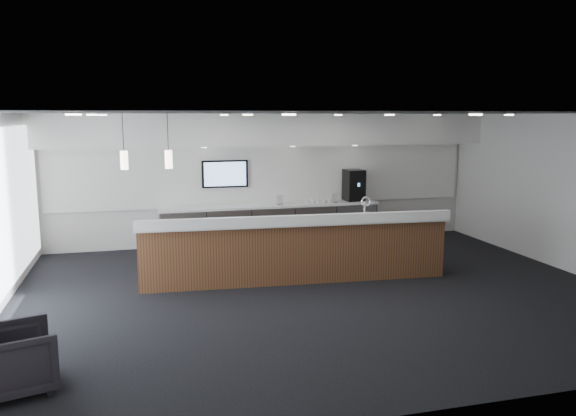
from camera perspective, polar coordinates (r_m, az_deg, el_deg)
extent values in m
plane|color=black|center=(9.65, 3.20, -8.51)|extent=(10.00, 10.00, 0.00)
cube|color=black|center=(9.18, 3.37, 9.61)|extent=(10.00, 8.00, 0.02)
cube|color=silver|center=(13.12, -2.15, 2.99)|extent=(10.00, 0.02, 3.00)
cube|color=silver|center=(11.83, 26.98, 1.27)|extent=(0.02, 8.00, 3.00)
cube|color=white|center=(12.61, -1.72, 7.97)|extent=(10.00, 0.90, 0.70)
cube|color=white|center=(13.08, -2.12, 3.41)|extent=(9.80, 0.06, 1.40)
cube|color=gray|center=(12.94, -1.77, -1.81)|extent=(5.00, 0.60, 0.90)
cube|color=white|center=(12.85, -1.78, 0.27)|extent=(5.06, 0.66, 0.05)
cylinder|color=silver|center=(12.32, -10.53, -2.32)|extent=(0.60, 0.02, 0.02)
cylinder|color=silver|center=(12.43, -5.93, -2.11)|extent=(0.60, 0.02, 0.02)
cylinder|color=silver|center=(12.62, -1.44, -1.88)|extent=(0.60, 0.02, 0.02)
cylinder|color=silver|center=(12.88, 2.89, -1.66)|extent=(0.60, 0.02, 0.02)
cylinder|color=silver|center=(13.22, 7.03, -1.44)|extent=(0.60, 0.02, 0.02)
cube|color=black|center=(12.84, -6.43, 3.46)|extent=(1.05, 0.07, 0.62)
cube|color=#2C61B1|center=(12.80, -6.40, 3.45)|extent=(0.95, 0.01, 0.54)
cylinder|color=#FFE7C6|center=(9.56, -12.08, 4.92)|extent=(0.12, 0.12, 0.30)
cylinder|color=#FFE7C6|center=(9.55, -16.28, 4.74)|extent=(0.12, 0.12, 0.30)
cube|color=#54281C|center=(10.24, 0.64, -4.38)|extent=(5.53, 1.14, 1.05)
cube|color=white|center=(10.12, 0.65, -1.33)|extent=(5.61, 1.22, 0.06)
cube|color=white|center=(9.69, 1.15, -1.26)|extent=(5.56, 0.49, 0.18)
cylinder|color=silver|center=(10.53, 7.78, -0.05)|extent=(0.04, 0.04, 0.28)
torus|color=silver|center=(10.46, 7.92, 0.66)|extent=(0.19, 0.04, 0.19)
cube|color=black|center=(13.46, 6.70, 2.32)|extent=(0.44, 0.49, 0.74)
cube|color=silver|center=(13.27, 7.07, 0.64)|extent=(0.26, 0.12, 0.02)
cube|color=silver|center=(12.81, -0.86, 0.85)|extent=(0.16, 0.04, 0.22)
cube|color=silver|center=(13.14, 4.74, 1.05)|extent=(0.17, 0.08, 0.23)
imported|color=black|center=(6.91, -25.91, -13.68)|extent=(0.98, 0.97, 0.73)
imported|color=white|center=(13.09, 4.26, 0.75)|extent=(0.11, 0.11, 0.10)
imported|color=white|center=(13.05, 3.68, 0.73)|extent=(0.15, 0.15, 0.10)
imported|color=white|center=(13.01, 3.09, 0.71)|extent=(0.14, 0.14, 0.10)
imported|color=white|center=(12.96, 2.50, 0.68)|extent=(0.14, 0.14, 0.10)
imported|color=white|center=(12.92, 1.91, 0.66)|extent=(0.15, 0.15, 0.10)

